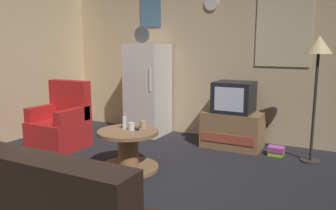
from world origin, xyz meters
TOP-DOWN VIEW (x-y plane):
  - ground_plane at (0.00, 0.00)m, footprint 12.00×12.00m
  - wall_with_art at (0.01, 2.45)m, footprint 5.20×0.12m
  - fridge at (-0.85, 2.06)m, footprint 0.60×0.62m
  - tv_stand at (0.63, 1.98)m, footprint 0.84×0.53m
  - crt_tv at (0.64, 1.98)m, footprint 0.54×0.51m
  - standing_lamp at (1.71, 1.81)m, footprint 0.32×0.32m
  - coffee_table at (-0.20, 0.51)m, footprint 0.72×0.72m
  - wine_glass at (-0.29, 0.57)m, footprint 0.05×0.05m
  - mug_ceramic_white at (-0.18, 0.55)m, footprint 0.08×0.08m
  - mug_ceramic_tan at (-0.10, 0.70)m, footprint 0.08×0.08m
  - remote_control at (-0.16, 0.59)m, footprint 0.15×0.11m
  - armchair at (-1.59, 0.82)m, footprint 0.68×0.68m
  - book_stack at (1.28, 1.86)m, footprint 0.21×0.18m

SIDE VIEW (x-z plane):
  - ground_plane at x=0.00m, z-range 0.00..0.00m
  - book_stack at x=1.28m, z-range 0.00..0.12m
  - coffee_table at x=-0.20m, z-range 0.00..0.48m
  - tv_stand at x=0.63m, z-range 0.00..0.52m
  - armchair at x=-1.59m, z-range -0.14..0.82m
  - remote_control at x=-0.16m, z-range 0.48..0.50m
  - mug_ceramic_white at x=-0.18m, z-range 0.48..0.57m
  - mug_ceramic_tan at x=-0.10m, z-range 0.48..0.57m
  - wine_glass at x=-0.29m, z-range 0.48..0.63m
  - crt_tv at x=0.64m, z-range 0.52..0.96m
  - fridge at x=-0.85m, z-range -0.13..1.64m
  - wall_with_art at x=0.01m, z-range 0.01..2.51m
  - standing_lamp at x=1.71m, z-range 0.56..2.15m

